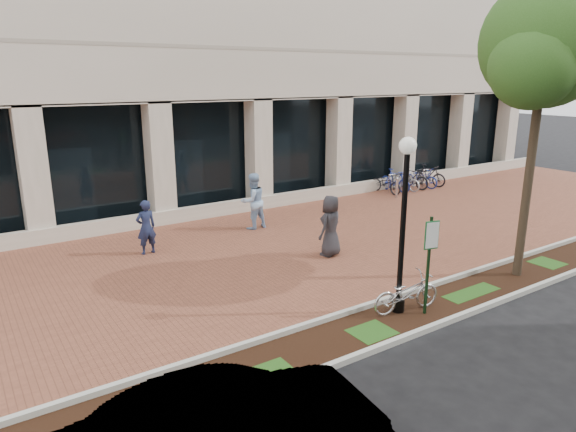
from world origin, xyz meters
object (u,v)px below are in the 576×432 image
pedestrian_right (331,226)px  street_tree (545,52)px  lamppost (403,216)px  locked_bicycle (406,293)px  pedestrian_mid (253,201)px  parking_sign (430,253)px  bike_rack_cluster (407,179)px  pedestrian_left (146,227)px  bollard (397,187)px

pedestrian_right → street_tree: bearing=107.6°
lamppost → pedestrian_right: 4.10m
locked_bicycle → pedestrian_mid: bearing=6.8°
parking_sign → locked_bicycle: (-0.26, 0.34, -0.99)m
lamppost → pedestrian_mid: 7.49m
street_tree → bike_rack_cluster: (5.34, 9.00, -5.10)m
pedestrian_right → bike_rack_cluster: bearing=-170.7°
street_tree → bike_rack_cluster: 11.64m
street_tree → locked_bicycle: size_ratio=4.39×
pedestrian_right → bike_rack_cluster: pedestrian_right is taller
parking_sign → lamppost: (-0.40, 0.43, 0.76)m
pedestrian_left → pedestrian_mid: pedestrian_mid is taller
lamppost → bike_rack_cluster: bearing=42.8°
parking_sign → lamppost: 0.96m
lamppost → bike_rack_cluster: lamppost is taller
street_tree → bike_rack_cluster: bearing=59.3°
pedestrian_mid → street_tree: bearing=110.9°
locked_bicycle → pedestrian_left: pedestrian_left is taller
lamppost → pedestrian_left: bearing=116.0°
pedestrian_mid → bollard: 7.44m
parking_sign → lamppost: bearing=147.8°
pedestrian_left → pedestrian_mid: bearing=-177.4°
pedestrian_right → bike_rack_cluster: size_ratio=0.50×
pedestrian_left → bollard: size_ratio=1.81×
lamppost → pedestrian_left: (-3.32, 6.82, -1.38)m
bike_rack_cluster → parking_sign: bearing=-143.1°
bollard → locked_bicycle: bearing=-134.3°
pedestrian_right → bollard: (6.92, 4.20, -0.44)m
parking_sign → street_tree: bearing=18.7°
pedestrian_mid → bike_rack_cluster: 9.14m
lamppost → pedestrian_right: size_ratio=2.17×
pedestrian_left → bike_rack_cluster: size_ratio=0.45×
locked_bicycle → bike_rack_cluster: bike_rack_cluster is taller
lamppost → street_tree: size_ratio=0.53×
pedestrian_mid → bike_rack_cluster: size_ratio=0.53×
pedestrian_left → bollard: 11.35m
pedestrian_mid → bollard: bearing=179.4°
street_tree → lamppost: bearing=178.0°
lamppost → bollard: 11.38m
parking_sign → street_tree: size_ratio=0.30×
parking_sign → bollard: (7.56, 8.37, -0.97)m
bollard → lamppost: bearing=-135.1°
pedestrian_mid → pedestrian_right: bearing=92.5°
pedestrian_mid → bollard: size_ratio=2.14×
lamppost → pedestrian_right: lamppost is taller
bollard → bike_rack_cluster: bike_rack_cluster is taller
lamppost → pedestrian_mid: (0.56, 7.36, -1.23)m
locked_bicycle → parking_sign: bearing=-131.8°
street_tree → pedestrian_mid: street_tree is taller
parking_sign → pedestrian_left: (-3.72, 7.25, -0.62)m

